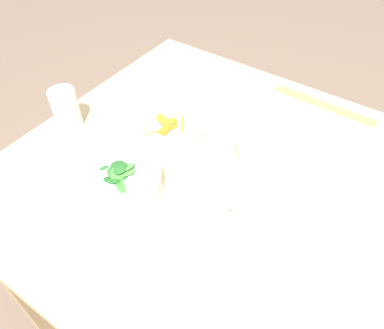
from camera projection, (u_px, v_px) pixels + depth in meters
ground_plane at (211, 306)px, 1.39m from camera, size 10.00×10.00×0.00m
dining_table at (219, 207)px, 0.95m from camera, size 0.99×0.91×0.72m
bowl_carrots at (166, 132)px, 0.93m from camera, size 0.18×0.18×0.07m
bowl_greens at (122, 179)px, 0.82m from camera, size 0.17×0.17×0.08m
bowl_beans_hotdog at (278, 151)px, 0.89m from camera, size 0.20×0.20×0.05m
bowl_cookies at (197, 205)px, 0.78m from camera, size 0.14×0.14×0.05m
ruler at (324, 105)px, 1.05m from camera, size 0.29×0.03×0.00m
cup at (66, 109)px, 0.95m from camera, size 0.07×0.07×0.11m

